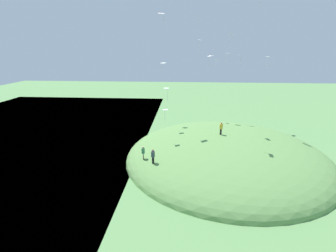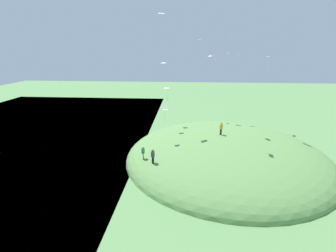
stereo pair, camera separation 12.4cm
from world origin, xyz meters
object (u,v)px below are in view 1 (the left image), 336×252
Objects in this scene: kite_8 at (268,58)px; kite_11 at (163,63)px; person_on_hilltop at (221,127)px; kite_1 at (240,55)px; kite_5 at (231,35)px; kite_9 at (210,56)px; kite_7 at (216,60)px; kite_2 at (165,111)px; kite_4 at (198,15)px; kite_3 at (166,89)px; person_walking_path at (143,151)px; kite_12 at (228,54)px; kite_10 at (162,15)px; mooring_post at (137,161)px; kite_0 at (200,41)px; person_watching_kites at (153,155)px.

kite_11 is (-18.77, -6.91, -0.68)m from kite_8.
kite_1 is at bearing -118.18° from person_on_hilltop.
kite_9 is at bearing 91.61° from kite_5.
kite_7 is (-0.15, 10.43, -3.37)m from kite_5.
kite_2 is 24.20m from kite_4.
person_on_hilltop is at bearing -21.19° from kite_3.
kite_12 reaches higher than person_walking_path.
kite_4 is at bearing 69.69° from kite_10.
kite_5 is at bearing -30.50° from kite_3.
person_on_hilltop reaches higher than mooring_post.
kite_3 is 10.18m from kite_10.
kite_4 reaches higher than kite_12.
kite_7 is 0.77× the size of kite_12.
kite_4 reaches higher than kite_5.
kite_11 is at bearing -18.27° from person_walking_path.
kite_2 is at bearing 28.00° from person_on_hilltop.
kite_3 reaches higher than kite_2.
person_on_hilltop is 1.33× the size of kite_7.
kite_5 reaches higher than person_walking_path.
kite_3 is at bearing -109.33° from kite_4.
kite_12 reaches higher than mooring_post.
kite_3 is 19.26m from kite_4.
kite_4 is at bearing 75.92° from kite_2.
kite_12 reaches higher than kite_1.
kite_10 reaches higher than kite_0.
person_on_hilltop is at bearing 16.30° from mooring_post.
kite_11 reaches higher than person_walking_path.
kite_10 is at bearing -147.91° from kite_8.
kite_7 is (2.78, -1.96, -3.06)m from kite_0.
kite_2 is 0.74× the size of kite_8.
kite_9 is at bearing -37.08° from person_walking_path.
kite_2 is at bearing -130.69° from kite_12.
kite_8 is at bearing 32.09° from kite_10.
kite_12 is at bearing 43.67° from mooring_post.
kite_8 is at bearing 13.80° from kite_0.
kite_5 is 18.66m from kite_8.
person_on_hilltop is 12.21m from kite_5.
kite_10 is 20.01m from mooring_post.
kite_0 reaches higher than kite_11.
mooring_post is at bearing -117.82° from kite_10.
kite_11 is (-1.03, 8.78, 5.61)m from kite_2.
person_watching_kites is at bearing -124.11° from kite_12.
kite_4 is (7.36, 22.37, 18.53)m from person_walking_path.
kite_2 is at bearing -153.62° from person_watching_kites.
kite_9 reaches higher than person_walking_path.
person_watching_kites is 4.78m from mooring_post.
kite_10 reaches higher than kite_9.
kite_11 is 1.03× the size of mooring_post.
kite_12 reaches higher than person_on_hilltop.
kite_11 is at bearing -135.32° from kite_9.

